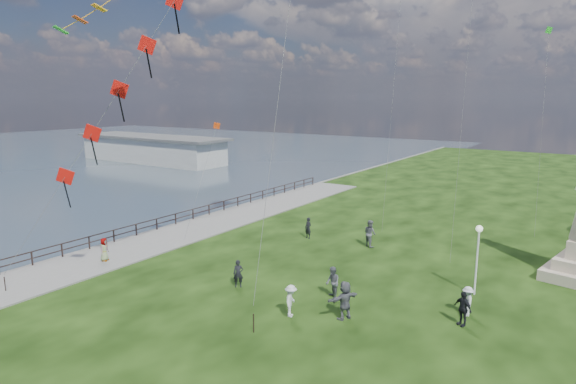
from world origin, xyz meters
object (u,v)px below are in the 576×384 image
Objects in this scene: lamppost at (478,245)px; person_8 at (467,301)px; person_6 at (308,228)px; person_7 at (370,233)px; person_0 at (238,274)px; person_1 at (333,283)px; person_2 at (291,301)px; pier_pavilion at (152,149)px; person_10 at (104,251)px; person_9 at (463,308)px; person_11 at (345,300)px.

lamppost reaches higher than person_8.
person_6 is 4.75m from person_7.
person_7 reaches higher than person_8.
person_1 is (5.11, 1.61, 0.08)m from person_0.
person_0 is at bearing 51.22° from person_2.
person_2 is at bearing -74.89° from person_8.
person_6 is (-6.83, 8.62, -0.05)m from person_1.
person_1 reaches higher than person_8.
pier_pavilion is at bearing -170.01° from person_1.
pier_pavilion is 7.79× the size of lamppost.
person_0 is at bearing -101.88° from person_10.
person_10 is (-9.79, -1.65, -0.02)m from person_0.
person_6 is 0.96× the size of person_9.
person_7 is 12.29m from person_9.
person_2 is 0.95× the size of person_9.
person_6 is (-1.72, 10.23, 0.03)m from person_0.
person_6 is (46.78, -25.04, -1.04)m from pier_pavilion.
person_7 is at bearing -14.15° from person_2.
person_1 is at bearing -32.12° from pier_pavilion.
person_1 reaches higher than person_6.
person_7 reaches higher than person_1.
person_11 is (3.81, -11.20, -0.02)m from person_7.
person_11 reaches higher than person_2.
person_0 is at bearing -120.42° from person_1.
person_2 is (52.99, -36.69, -1.04)m from pier_pavilion.
person_2 is 0.83× the size of person_7.
person_0 is 4.71m from person_2.
lamppost is 7.95m from person_1.
person_2 is 2.59m from person_11.
lamppost is at bearing -25.87° from pier_pavilion.
pier_pavilion is at bearing 179.94° from person_9.
person_9 is at bearing 164.00° from person_7.
person_10 is at bearing -111.73° from person_6.
pier_pavilion is at bearing 154.13° from lamppost.
person_11 is (16.56, 1.44, 0.19)m from person_10.
pier_pavilion reaches higher than person_1.
person_1 is 0.90× the size of person_11.
person_0 is 1.03× the size of person_10.
person_9 is at bearing -18.36° from person_6.
person_1 is 1.13× the size of person_10.
lamppost is 2.42× the size of person_2.
pier_pavilion is 66.40m from lamppost.
person_6 reaches higher than person_0.
lamppost is 10.45m from person_2.
person_9 is 1.11× the size of person_10.
person_6 reaches higher than person_10.
person_0 is 0.97× the size of person_6.
person_8 is at bearing -19.69° from person_0.
lamppost is 2.00× the size of person_7.
person_8 is (60.05, -31.82, -1.10)m from pier_pavilion.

